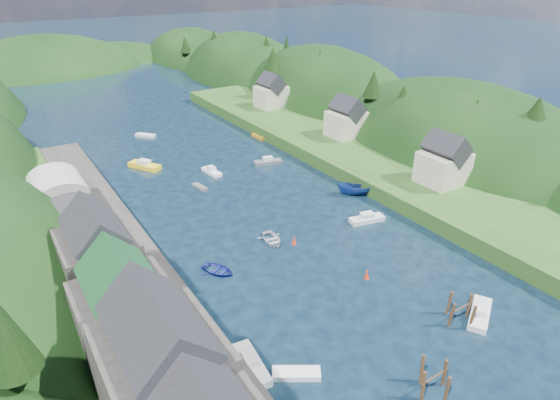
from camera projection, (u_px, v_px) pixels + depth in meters
ground at (214, 174)px, 84.31m from camera, size 600.00×600.00×0.00m
hillside_right at (324, 133)px, 128.27m from camera, size 36.00×245.56×48.00m
far_hills at (79, 93)px, 182.67m from camera, size 103.00×68.00×44.00m
hill_trees at (179, 95)px, 91.41m from camera, size 92.03×151.64×12.11m
quay_left at (132, 309)px, 49.70m from camera, size 12.00×110.00×2.00m
terrace_left_grass at (61, 332)px, 46.18m from camera, size 12.00×110.00×2.50m
quayside_buildings at (149, 353)px, 35.79m from camera, size 8.00×35.84×12.90m
boat_sheds at (67, 208)px, 61.04m from camera, size 7.00×21.00×7.50m
terrace_right at (356, 157)px, 88.44m from camera, size 16.00×120.00×2.40m
right_bank_cottages at (342, 120)px, 94.06m from camera, size 9.00×59.24×8.41m
piling_cluster_near at (434, 382)px, 40.64m from camera, size 3.28×3.05×3.69m
piling_cluster_far at (460, 312)px, 48.91m from camera, size 3.43×3.18×3.52m
channel_buoy_near at (367, 275)px, 56.00m from camera, size 0.70×0.70×1.10m
channel_buoy_far at (294, 241)px, 62.95m from camera, size 0.70×0.70×1.10m
moored_boats at (311, 245)px, 61.66m from camera, size 36.77×94.77×2.23m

